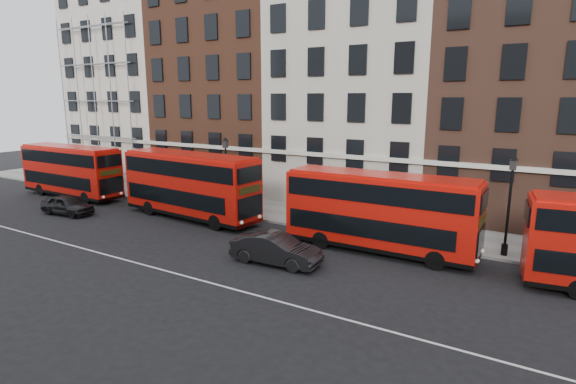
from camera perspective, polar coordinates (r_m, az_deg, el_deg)
The scene contains 13 objects.
ground at distance 23.23m, azimuth -8.18°, elevation -9.26°, with size 120.00×120.00×0.00m, color black.
pavement at distance 31.62m, azimuth 3.88°, elevation -3.26°, with size 80.00×5.00×0.15m, color gray.
kerb at distance 29.49m, azimuth 1.66°, elevation -4.35°, with size 80.00×0.30×0.16m, color gray.
road_centre_line at distance 21.84m, azimuth -11.53°, elevation -10.79°, with size 70.00×0.12×0.01m, color white.
building_terrace at distance 37.41m, azimuth 9.00°, elevation 14.69°, with size 64.00×11.95×22.00m.
bus_a at distance 42.28m, azimuth -25.88°, elevation 2.55°, with size 10.38×2.61×4.35m.
bus_b at distance 31.93m, azimuth -12.38°, elevation 1.02°, with size 11.08×3.49×4.58m.
bus_c at distance 24.82m, azimuth 11.44°, elevation -2.33°, with size 10.39×2.57×4.36m.
car_rear at distance 36.27m, azimuth -26.23°, elevation -1.48°, with size 1.66×4.13×1.41m, color black.
car_front at distance 23.06m, azimuth -1.57°, elevation -7.24°, with size 1.64×4.71×1.55m, color black.
lamp_post_left at distance 33.64m, azimuth -7.87°, elevation 2.81°, with size 0.44×0.44×5.33m.
lamp_post_right at distance 25.89m, azimuth 26.29°, elevation -1.07°, with size 0.44×0.44×5.33m.
iron_railings at distance 33.39m, azimuth 5.61°, elevation -1.45°, with size 6.60×0.06×1.00m, color black, non-canonical shape.
Camera 1 is at (13.81, -16.71, 8.35)m, focal length 28.00 mm.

